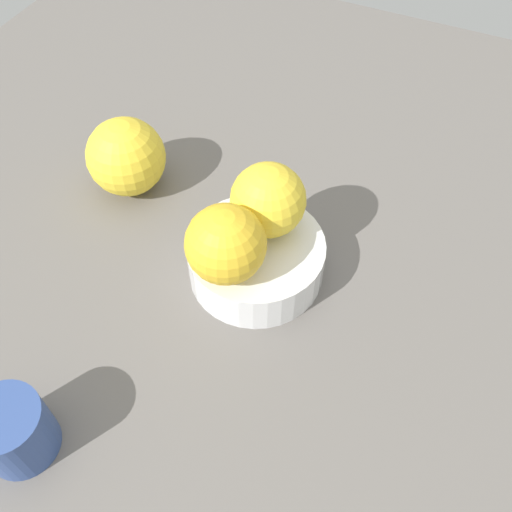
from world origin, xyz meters
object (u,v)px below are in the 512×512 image
fruit_bowl (256,259)px  ceramic_cup (13,431)px  orange_loose_0 (126,157)px  orange_in_bowl_0 (264,199)px  orange_in_bowl_1 (226,244)px

fruit_bowl → ceramic_cup: size_ratio=2.24×
fruit_bowl → orange_loose_0: orange_loose_0 is taller
fruit_bowl → ceramic_cup: 26.45cm
fruit_bowl → ceramic_cup: (-10.08, -24.43, 0.89)cm
orange_in_bowl_0 → orange_in_bowl_1: orange_in_bowl_1 is taller
orange_in_bowl_0 → ceramic_cup: orange_in_bowl_0 is taller
orange_in_bowl_0 → orange_loose_0: (-17.87, 2.65, -3.69)cm
orange_loose_0 → orange_in_bowl_0: bearing=-8.4°
orange_loose_0 → ceramic_cup: 30.96cm
fruit_bowl → orange_in_bowl_0: bearing=99.4°
orange_in_bowl_0 → ceramic_cup: 29.27cm
orange_in_bowl_1 → ceramic_cup: orange_in_bowl_1 is taller
orange_in_bowl_0 → orange_in_bowl_1: 6.57cm
orange_loose_0 → ceramic_cup: (8.23, -29.81, -1.41)cm
fruit_bowl → ceramic_cup: ceramic_cup is taller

